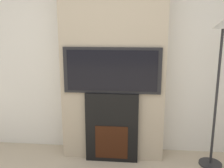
{
  "coord_description": "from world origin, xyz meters",
  "views": [
    {
      "loc": [
        0.29,
        -1.3,
        1.67
      ],
      "look_at": [
        0.0,
        1.67,
        1.01
      ],
      "focal_mm": 40.0,
      "sensor_mm": 36.0,
      "label": 1
    }
  ],
  "objects": [
    {
      "name": "chimney_breast",
      "position": [
        0.0,
        1.83,
        1.35
      ],
      "size": [
        1.3,
        0.33,
        2.7
      ],
      "color": "tan",
      "rests_on": "ground_plane"
    },
    {
      "name": "fireplace",
      "position": [
        0.0,
        1.67,
        0.45
      ],
      "size": [
        0.66,
        0.15,
        0.9
      ],
      "color": "black",
      "rests_on": "ground_plane"
    },
    {
      "name": "television",
      "position": [
        0.0,
        1.67,
        1.18
      ],
      "size": [
        1.18,
        0.07,
        0.56
      ],
      "color": "black",
      "rests_on": "fireplace"
    },
    {
      "name": "wall_back",
      "position": [
        0.0,
        2.03,
        1.35
      ],
      "size": [
        6.0,
        0.06,
        2.7
      ],
      "color": "silver",
      "rests_on": "ground_plane"
    },
    {
      "name": "floor_lamp",
      "position": [
        1.24,
        1.65,
        1.2
      ],
      "size": [
        0.28,
        0.28,
        1.77
      ],
      "color": "#262628",
      "rests_on": "ground_plane"
    }
  ]
}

